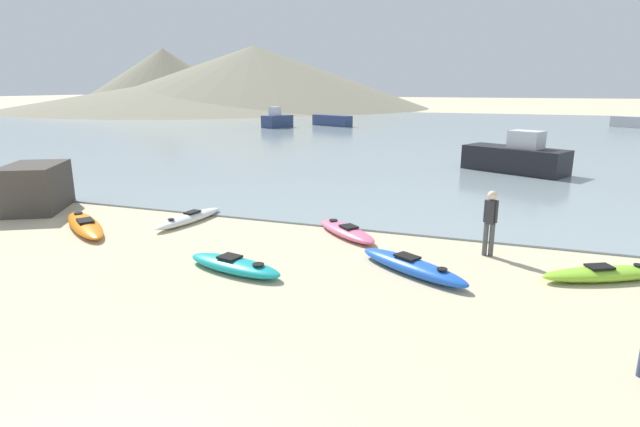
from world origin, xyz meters
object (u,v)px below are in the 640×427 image
at_px(kayak_on_sand_0, 346,231).
at_px(kayak_on_sand_2, 234,265).
at_px(kayak_on_sand_4, 189,218).
at_px(moored_boat_2, 516,158).
at_px(moored_boat_0, 630,122).
at_px(kayak_on_sand_5, 605,274).
at_px(person_near_waterline, 490,219).
at_px(kayak_on_sand_1, 412,266).
at_px(moored_boat_3, 277,120).
at_px(moored_boat_1, 332,121).
at_px(shoreline_rock, 35,188).
at_px(kayak_on_sand_3, 85,225).

distance_m(kayak_on_sand_0, kayak_on_sand_2, 4.01).
bearing_deg(kayak_on_sand_4, moored_boat_2, 53.65).
xyz_separation_m(moored_boat_0, moored_boat_2, (-11.87, -34.34, 0.18)).
xyz_separation_m(kayak_on_sand_5, person_near_waterline, (-2.53, 0.88, 0.82)).
height_order(kayak_on_sand_0, kayak_on_sand_1, kayak_on_sand_1).
distance_m(person_near_waterline, moored_boat_3, 41.29).
height_order(kayak_on_sand_1, moored_boat_1, moored_boat_1).
xyz_separation_m(kayak_on_sand_0, kayak_on_sand_5, (6.46, -1.31, 0.01)).
bearing_deg(moored_boat_3, moored_boat_1, 41.47).
bearing_deg(moored_boat_3, moored_boat_0, 20.61).
xyz_separation_m(kayak_on_sand_5, moored_boat_2, (-1.65, 14.57, 0.63)).
bearing_deg(moored_boat_2, kayak_on_sand_1, -99.10).
distance_m(kayak_on_sand_5, shoreline_rock, 17.64).
xyz_separation_m(kayak_on_sand_1, kayak_on_sand_2, (-3.96, -1.29, -0.02)).
bearing_deg(kayak_on_sand_2, kayak_on_sand_3, 165.11).
relative_size(kayak_on_sand_1, kayak_on_sand_4, 1.01).
height_order(moored_boat_0, moored_boat_3, moored_boat_3).
height_order(moored_boat_2, shoreline_rock, moored_boat_2).
bearing_deg(shoreline_rock, kayak_on_sand_5, -2.10).
height_order(kayak_on_sand_2, moored_boat_2, moored_boat_2).
bearing_deg(moored_boat_2, kayak_on_sand_0, -109.95).
distance_m(kayak_on_sand_2, kayak_on_sand_3, 6.26).
bearing_deg(kayak_on_sand_1, kayak_on_sand_2, -161.97).
relative_size(kayak_on_sand_3, kayak_on_sand_5, 1.13).
height_order(moored_boat_0, shoreline_rock, shoreline_rock).
relative_size(kayak_on_sand_3, moored_boat_3, 0.97).
bearing_deg(moored_boat_2, shoreline_rock, -138.91).
height_order(kayak_on_sand_3, kayak_on_sand_4, kayak_on_sand_3).
bearing_deg(moored_boat_3, person_near_waterline, -57.93).
bearing_deg(kayak_on_sand_4, shoreline_rock, -176.41).
xyz_separation_m(kayak_on_sand_4, moored_boat_0, (21.85, 47.89, 0.46)).
bearing_deg(moored_boat_1, kayak_on_sand_3, -82.12).
relative_size(kayak_on_sand_2, shoreline_rock, 1.06).
height_order(kayak_on_sand_1, moored_boat_2, moored_boat_2).
bearing_deg(moored_boat_0, kayak_on_sand_4, -114.52).
xyz_separation_m(person_near_waterline, shoreline_rock, (-15.08, -0.23, -0.17)).
distance_m(kayak_on_sand_0, moored_boat_1, 40.91).
height_order(kayak_on_sand_2, person_near_waterline, person_near_waterline).
height_order(person_near_waterline, shoreline_rock, person_near_waterline).
bearing_deg(kayak_on_sand_4, kayak_on_sand_2, -43.84).
bearing_deg(moored_boat_1, kayak_on_sand_5, -63.66).
relative_size(moored_boat_3, shoreline_rock, 1.33).
bearing_deg(person_near_waterline, moored_boat_1, 113.82).
distance_m(kayak_on_sand_3, kayak_on_sand_4, 3.09).
xyz_separation_m(moored_boat_1, shoreline_rock, (2.18, -39.34, 0.18)).
height_order(kayak_on_sand_0, moored_boat_1, moored_boat_1).
distance_m(kayak_on_sand_0, moored_boat_2, 14.13).
bearing_deg(moored_boat_1, person_near_waterline, -66.18).
height_order(moored_boat_1, moored_boat_3, moored_boat_3).
distance_m(kayak_on_sand_0, moored_boat_3, 38.97).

